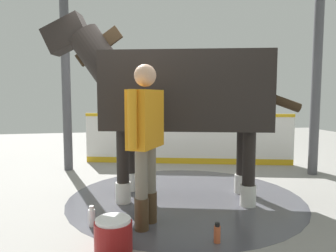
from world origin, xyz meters
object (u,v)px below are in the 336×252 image
bottle_shampoo (92,217)px  bottle_spray (217,234)px  horse (178,93)px  handler (146,134)px  wash_bucket (113,235)px

bottle_shampoo → bottle_spray: 1.34m
horse → handler: size_ratio=1.96×
bottle_spray → handler: bearing=-40.6°
handler → bottle_spray: bearing=-8.7°
wash_bucket → bottle_shampoo: bearing=-70.4°
wash_bucket → bottle_spray: size_ratio=1.75×
handler → bottle_shampoo: (0.57, -0.10, -0.90)m
horse → bottle_shampoo: size_ratio=14.96×
wash_bucket → bottle_shampoo: size_ratio=1.53×
horse → wash_bucket: bearing=72.2°
wash_bucket → bottle_spray: (-0.97, 0.03, -0.06)m
horse → bottle_shampoo: (1.12, 0.77, -1.33)m
horse → bottle_spray: horse is taller
horse → bottle_shampoo: horse is taller
bottle_shampoo → bottle_spray: bottle_shampoo is taller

